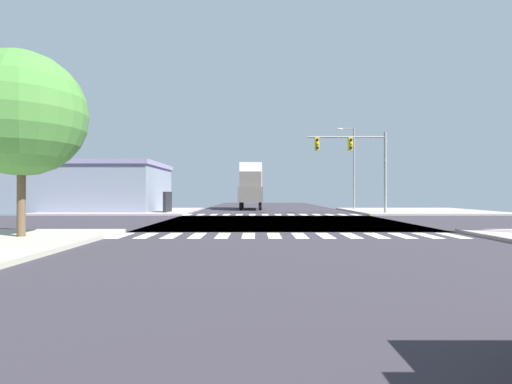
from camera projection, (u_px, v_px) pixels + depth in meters
ground at (281, 222)px, 22.08m from camera, size 90.00×90.00×0.05m
sidewalk_corner_ne at (416, 211)px, 34.09m from camera, size 12.00×12.00×0.14m
sidewalk_corner_nw at (128, 211)px, 34.07m from camera, size 12.00×12.00×0.14m
crosswalk_near at (287, 236)px, 14.78m from camera, size 13.50×2.00×0.01m
crosswalk_far at (271, 215)px, 29.38m from camera, size 13.50×2.00×0.01m
traffic_signal_mast at (355, 154)px, 29.72m from camera, size 6.21×0.55×6.49m
street_lamp at (351, 161)px, 37.41m from camera, size 1.78×0.32×8.17m
bank_building at (96, 187)px, 34.60m from camera, size 13.59×9.35×4.43m
sidewalk_tree at (21, 114)px, 13.32m from camera, size 4.39×4.39×6.66m
box_truck_queued_1 at (251, 185)px, 39.67m from camera, size 2.40×7.20×4.85m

